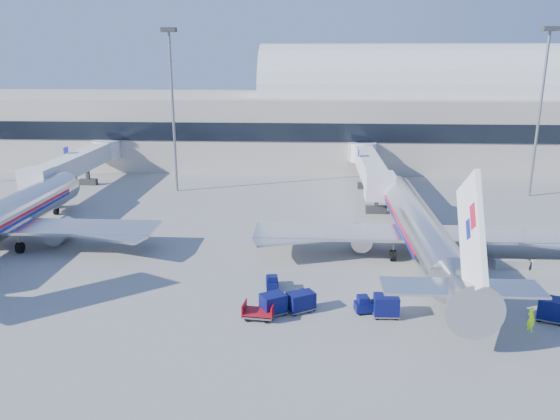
# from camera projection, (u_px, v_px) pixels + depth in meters

# --- Properties ---
(ground) EXTENTS (260.00, 260.00, 0.00)m
(ground) POSITION_uv_depth(u_px,v_px,m) (316.00, 273.00, 49.37)
(ground) COLOR gray
(ground) RESTS_ON ground
(terminal) EXTENTS (170.00, 28.15, 21.00)m
(terminal) POSITION_uv_depth(u_px,v_px,m) (242.00, 119.00, 101.82)
(terminal) COLOR #B2AA9E
(terminal) RESTS_ON ground
(airliner_main) EXTENTS (32.00, 37.26, 12.07)m
(airliner_main) POSITION_uv_depth(u_px,v_px,m) (420.00, 229.00, 52.33)
(airliner_main) COLOR silver
(airliner_main) RESTS_ON ground
(jetbridge_near) EXTENTS (4.40, 27.50, 6.25)m
(jetbridge_near) POSITION_uv_depth(u_px,v_px,m) (369.00, 165.00, 77.45)
(jetbridge_near) COLOR silver
(jetbridge_near) RESTS_ON ground
(jetbridge_mid) EXTENTS (4.40, 27.50, 6.25)m
(jetbridge_mid) POSITION_uv_depth(u_px,v_px,m) (80.00, 162.00, 79.84)
(jetbridge_mid) COLOR silver
(jetbridge_mid) RESTS_ON ground
(mast_west) EXTENTS (2.00, 1.20, 22.60)m
(mast_west) POSITION_uv_depth(u_px,v_px,m) (172.00, 87.00, 75.27)
(mast_west) COLOR slate
(mast_west) RESTS_ON ground
(mast_east) EXTENTS (2.00, 1.20, 22.60)m
(mast_east) POSITION_uv_depth(u_px,v_px,m) (543.00, 88.00, 72.43)
(mast_east) COLOR slate
(mast_east) RESTS_ON ground
(barrier_near) EXTENTS (3.00, 0.55, 0.90)m
(barrier_near) POSITION_uv_depth(u_px,v_px,m) (511.00, 265.00, 50.15)
(barrier_near) COLOR #9E9E96
(barrier_near) RESTS_ON ground
(barrier_mid) EXTENTS (3.00, 0.55, 0.90)m
(barrier_mid) POSITION_uv_depth(u_px,v_px,m) (548.00, 265.00, 49.96)
(barrier_mid) COLOR #9E9E96
(barrier_mid) RESTS_ON ground
(tug_lead) EXTENTS (2.26, 1.43, 1.37)m
(tug_lead) POSITION_uv_depth(u_px,v_px,m) (367.00, 305.00, 41.66)
(tug_lead) COLOR #090D44
(tug_lead) RESTS_ON ground
(tug_right) EXTENTS (2.32, 2.04, 1.37)m
(tug_right) POSITION_uv_depth(u_px,v_px,m) (471.00, 289.00, 44.44)
(tug_right) COLOR #090D44
(tug_right) RESTS_ON ground
(tug_left) EXTENTS (1.23, 2.11, 1.31)m
(tug_left) POSITION_uv_depth(u_px,v_px,m) (272.00, 282.00, 45.93)
(tug_left) COLOR #090D44
(tug_left) RESTS_ON ground
(cart_train_a) EXTENTS (2.07, 1.91, 1.47)m
(cart_train_a) POSITION_uv_depth(u_px,v_px,m) (304.00, 300.00, 42.04)
(cart_train_a) COLOR #090D44
(cart_train_a) RESTS_ON ground
(cart_train_b) EXTENTS (2.18, 2.04, 1.54)m
(cart_train_b) POSITION_uv_depth(u_px,v_px,m) (299.00, 302.00, 41.76)
(cart_train_b) COLOR #090D44
(cart_train_b) RESTS_ON ground
(cart_train_c) EXTENTS (2.33, 2.19, 1.64)m
(cart_train_c) POSITION_uv_depth(u_px,v_px,m) (273.00, 304.00, 41.28)
(cart_train_c) COLOR #090D44
(cart_train_c) RESTS_ON ground
(cart_solo_near) EXTENTS (1.95, 1.50, 1.70)m
(cart_solo_near) POSITION_uv_depth(u_px,v_px,m) (386.00, 305.00, 40.92)
(cart_solo_near) COLOR #090D44
(cart_solo_near) RESTS_ON ground
(cart_solo_far) EXTENTS (2.43, 2.18, 1.76)m
(cart_solo_far) POSITION_uv_depth(u_px,v_px,m) (552.00, 309.00, 40.28)
(cart_solo_far) COLOR #090D44
(cart_solo_far) RESTS_ON ground
(cart_open_red) EXTENTS (2.46, 1.86, 0.62)m
(cart_open_red) POSITION_uv_depth(u_px,v_px,m) (259.00, 313.00, 40.69)
(cart_open_red) COLOR slate
(cart_open_red) RESTS_ON ground
(ramp_worker) EXTENTS (0.65, 0.77, 1.80)m
(ramp_worker) POSITION_uv_depth(u_px,v_px,m) (531.00, 319.00, 38.80)
(ramp_worker) COLOR #95EA18
(ramp_worker) RESTS_ON ground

